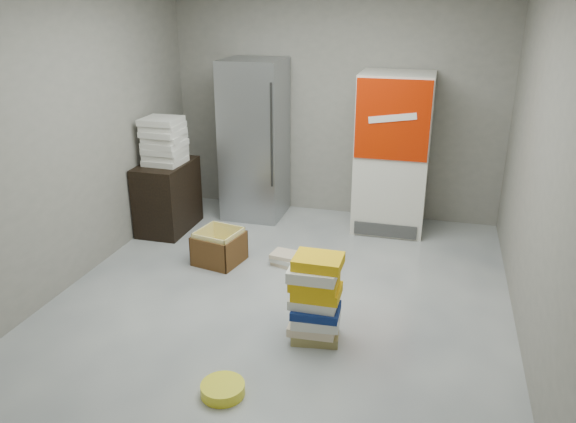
{
  "coord_description": "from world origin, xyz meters",
  "views": [
    {
      "loc": [
        1.24,
        -4.14,
        2.55
      ],
      "look_at": [
        -0.09,
        0.7,
        0.64
      ],
      "focal_mm": 35.0,
      "sensor_mm": 36.0,
      "label": 1
    }
  ],
  "objects_px": {
    "steel_fridge": "(255,140)",
    "coke_cooler": "(393,153)",
    "cardboard_box": "(219,249)",
    "phonebook_stack_main": "(315,299)",
    "wood_shelf": "(168,196)"
  },
  "relations": [
    {
      "from": "steel_fridge",
      "to": "wood_shelf",
      "type": "distance_m",
      "value": 1.23
    },
    {
      "from": "coke_cooler",
      "to": "phonebook_stack_main",
      "type": "height_order",
      "value": "coke_cooler"
    },
    {
      "from": "phonebook_stack_main",
      "to": "cardboard_box",
      "type": "height_order",
      "value": "phonebook_stack_main"
    },
    {
      "from": "coke_cooler",
      "to": "cardboard_box",
      "type": "height_order",
      "value": "coke_cooler"
    },
    {
      "from": "cardboard_box",
      "to": "steel_fridge",
      "type": "bearing_deg",
      "value": 104.13
    },
    {
      "from": "steel_fridge",
      "to": "coke_cooler",
      "type": "relative_size",
      "value": 1.06
    },
    {
      "from": "steel_fridge",
      "to": "wood_shelf",
      "type": "relative_size",
      "value": 2.37
    },
    {
      "from": "wood_shelf",
      "to": "phonebook_stack_main",
      "type": "bearing_deg",
      "value": -39.58
    },
    {
      "from": "coke_cooler",
      "to": "phonebook_stack_main",
      "type": "relative_size",
      "value": 2.52
    },
    {
      "from": "cardboard_box",
      "to": "wood_shelf",
      "type": "bearing_deg",
      "value": 154.04
    },
    {
      "from": "cardboard_box",
      "to": "coke_cooler",
      "type": "bearing_deg",
      "value": 52.96
    },
    {
      "from": "phonebook_stack_main",
      "to": "cardboard_box",
      "type": "bearing_deg",
      "value": 137.59
    },
    {
      "from": "wood_shelf",
      "to": "cardboard_box",
      "type": "height_order",
      "value": "wood_shelf"
    },
    {
      "from": "wood_shelf",
      "to": "steel_fridge",
      "type": "bearing_deg",
      "value": 41.31
    },
    {
      "from": "steel_fridge",
      "to": "wood_shelf",
      "type": "xyz_separation_m",
      "value": [
        -0.83,
        -0.73,
        -0.55
      ]
    }
  ]
}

